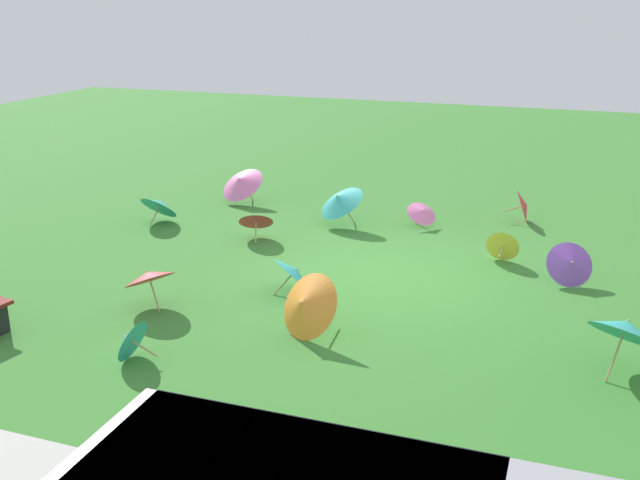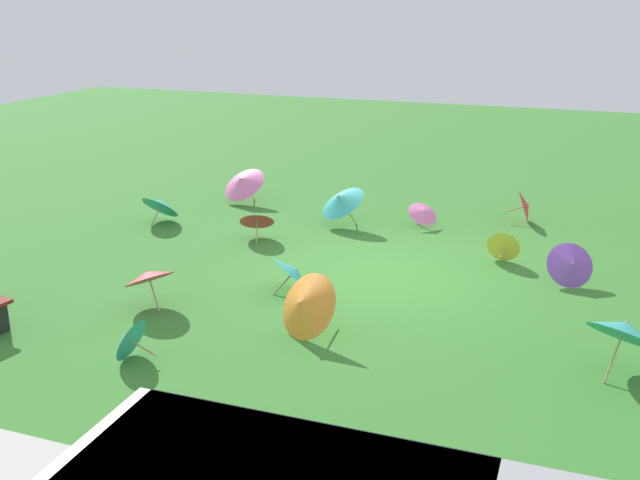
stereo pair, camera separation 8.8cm
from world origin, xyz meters
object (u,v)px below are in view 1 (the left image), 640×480
(parasol_teal_5, at_px, (160,205))
(parasol_orange_0, at_px, (305,305))
(parasol_purple_1, at_px, (571,263))
(parasol_pink_0, at_px, (422,212))
(parasol_teal_0, at_px, (626,328))
(parasol_red_2, at_px, (524,206))
(parasol_teal_1, at_px, (339,200))
(parasol_teal_3, at_px, (129,339))
(parasol_red_3, at_px, (256,219))
(parasol_red_0, at_px, (149,276))
(parasol_teal_2, at_px, (294,272))
(parasol_yellow_1, at_px, (503,245))
(parasol_pink_1, at_px, (241,182))

(parasol_teal_5, bearing_deg, parasol_orange_0, 139.76)
(parasol_orange_0, xyz_separation_m, parasol_purple_1, (-3.23, -3.14, -0.10))
(parasol_pink_0, height_order, parasol_teal_0, parasol_teal_0)
(parasol_orange_0, bearing_deg, parasol_purple_1, -135.79)
(parasol_teal_0, bearing_deg, parasol_teal_5, -22.42)
(parasol_red_2, bearing_deg, parasol_teal_0, 105.85)
(parasol_pink_0, distance_m, parasol_teal_1, 1.63)
(parasol_teal_3, xyz_separation_m, parasol_teal_5, (2.74, -5.24, 0.09))
(parasol_teal_5, bearing_deg, parasol_teal_1, -163.93)
(parasol_pink_0, bearing_deg, parasol_red_2, -151.96)
(parasol_pink_0, xyz_separation_m, parasol_purple_1, (-2.84, 2.22, 0.05))
(parasol_pink_0, bearing_deg, parasol_red_3, 33.36)
(parasol_red_0, bearing_deg, parasol_teal_0, -178.02)
(parasol_red_0, xyz_separation_m, parasol_teal_2, (-1.75, -1.25, -0.16))
(parasol_teal_5, bearing_deg, parasol_teal_3, 117.58)
(parasol_teal_1, height_order, parasol_red_3, parasol_teal_1)
(parasol_teal_1, height_order, parasol_purple_1, parasol_teal_1)
(parasol_red_3, bearing_deg, parasol_teal_0, 152.83)
(parasol_purple_1, bearing_deg, parasol_pink_0, -37.99)
(parasol_red_2, xyz_separation_m, parasol_teal_5, (6.77, 2.50, 0.04))
(parasol_pink_0, distance_m, parasol_teal_5, 5.16)
(parasol_teal_1, relative_size, parasol_red_3, 1.57)
(parasol_red_0, distance_m, parasol_red_2, 7.78)
(parasol_red_0, distance_m, parasol_pink_0, 5.96)
(parasol_red_3, bearing_deg, parasol_red_2, -148.71)
(parasol_pink_0, distance_m, parasol_teal_3, 7.10)
(parasol_teal_0, relative_size, parasol_purple_1, 1.28)
(parasol_red_0, xyz_separation_m, parasol_red_3, (-0.12, -3.44, -0.11))
(parasol_red_2, bearing_deg, parasol_red_3, 31.29)
(parasol_purple_1, bearing_deg, parasol_red_0, 27.94)
(parasol_teal_1, distance_m, parasol_purple_1, 4.68)
(parasol_teal_1, height_order, parasol_teal_2, parasol_teal_1)
(parasol_red_2, relative_size, parasol_teal_5, 0.81)
(parasol_teal_1, height_order, parasol_yellow_1, parasol_teal_1)
(parasol_orange_0, distance_m, parasol_teal_5, 5.95)
(parasol_teal_1, xyz_separation_m, parasol_yellow_1, (-3.24, 0.93, -0.26))
(parasol_teal_3, xyz_separation_m, parasol_red_3, (0.53, -4.96, 0.09))
(parasol_teal_1, bearing_deg, parasol_red_2, -155.74)
(parasol_teal_2, distance_m, parasol_yellow_1, 3.78)
(parasol_yellow_1, bearing_deg, parasol_teal_3, 53.51)
(parasol_purple_1, bearing_deg, parasol_pink_1, -20.45)
(parasol_red_0, distance_m, parasol_teal_0, 6.39)
(parasol_pink_1, distance_m, parasol_teal_2, 5.27)
(parasol_teal_3, bearing_deg, parasol_red_0, -66.74)
(parasol_teal_1, xyz_separation_m, parasol_teal_3, (0.67, 6.22, -0.26))
(parasol_teal_0, bearing_deg, parasol_purple_1, -75.94)
(parasol_red_0, bearing_deg, parasol_red_3, -92.01)
(parasol_yellow_1, xyz_separation_m, parasol_red_3, (4.45, 0.33, 0.09))
(parasol_red_0, height_order, parasol_purple_1, parasol_red_0)
(parasol_pink_1, xyz_separation_m, parasol_teal_3, (-1.88, 7.12, -0.19))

